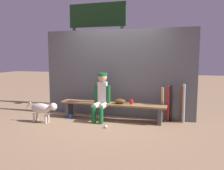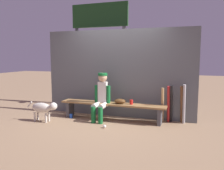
% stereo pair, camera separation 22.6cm
% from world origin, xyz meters
% --- Properties ---
extents(ground_plane, '(30.00, 30.00, 0.00)m').
position_xyz_m(ground_plane, '(0.00, 0.00, 0.00)').
color(ground_plane, '#937556').
extents(chainlink_fence, '(3.98, 0.03, 2.25)m').
position_xyz_m(chainlink_fence, '(0.00, 0.40, 1.13)').
color(chainlink_fence, '#595E63').
rests_on(chainlink_fence, ground_plane).
extents(dugout_bench, '(2.65, 0.36, 0.43)m').
position_xyz_m(dugout_bench, '(0.00, 0.00, 0.34)').
color(dugout_bench, olive).
rests_on(dugout_bench, ground_plane).
extents(player_seated, '(0.41, 0.55, 1.17)m').
position_xyz_m(player_seated, '(-0.24, -0.11, 0.63)').
color(player_seated, silver).
rests_on(player_seated, ground_plane).
extents(baseball_glove, '(0.28, 0.20, 0.12)m').
position_xyz_m(baseball_glove, '(0.20, 0.00, 0.49)').
color(baseball_glove, '#593819').
rests_on(baseball_glove, dugout_bench).
extents(bat_wood_tan, '(0.07, 0.13, 0.83)m').
position_xyz_m(bat_wood_tan, '(1.19, 0.25, 0.42)').
color(bat_wood_tan, tan).
rests_on(bat_wood_tan, ground_plane).
extents(bat_aluminum_red, '(0.07, 0.22, 0.89)m').
position_xyz_m(bat_aluminum_red, '(1.33, 0.22, 0.44)').
color(bat_aluminum_red, '#B22323').
rests_on(bat_aluminum_red, ground_plane).
extents(bat_aluminum_black, '(0.09, 0.28, 0.92)m').
position_xyz_m(bat_aluminum_black, '(1.40, 0.24, 0.46)').
color(bat_aluminum_black, black).
rests_on(bat_aluminum_black, ground_plane).
extents(bat_wood_dark, '(0.09, 0.24, 0.90)m').
position_xyz_m(bat_wood_dark, '(1.63, 0.28, 0.45)').
color(bat_wood_dark, brown).
rests_on(bat_wood_dark, ground_plane).
extents(bat_aluminum_silver, '(0.07, 0.18, 0.94)m').
position_xyz_m(bat_aluminum_silver, '(1.69, 0.25, 0.47)').
color(bat_aluminum_silver, '#B7B7BC').
rests_on(bat_aluminum_silver, ground_plane).
extents(baseball, '(0.07, 0.07, 0.07)m').
position_xyz_m(baseball, '(0.06, -0.67, 0.04)').
color(baseball, white).
rests_on(baseball, ground_plane).
extents(cup_on_ground, '(0.08, 0.08, 0.11)m').
position_xyz_m(cup_on_ground, '(-1.05, -0.18, 0.06)').
color(cup_on_ground, '#1E47AD').
rests_on(cup_on_ground, ground_plane).
extents(cup_on_bench, '(0.08, 0.08, 0.11)m').
position_xyz_m(cup_on_bench, '(0.48, 0.02, 0.48)').
color(cup_on_bench, red).
rests_on(cup_on_bench, dugout_bench).
extents(scoreboard, '(2.09, 0.27, 3.42)m').
position_xyz_m(scoreboard, '(-0.87, 1.49, 2.38)').
color(scoreboard, '#3F3F42').
rests_on(scoreboard, ground_plane).
extents(dog, '(0.84, 0.20, 0.49)m').
position_xyz_m(dog, '(-1.51, -0.68, 0.34)').
color(dog, beige).
rests_on(dog, ground_plane).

